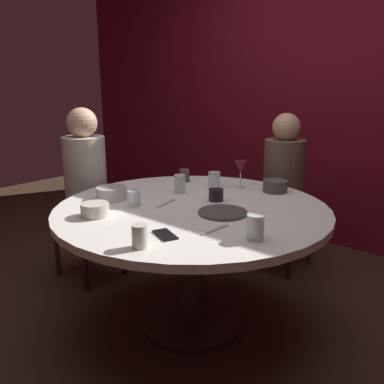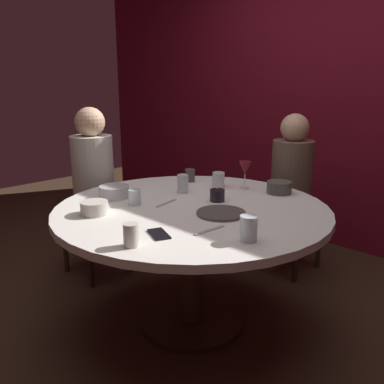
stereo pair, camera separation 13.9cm
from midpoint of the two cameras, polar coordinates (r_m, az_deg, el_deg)
name	(u,v)px [view 2 (the right image)]	position (r m, az deg, el deg)	size (l,w,h in m)	color
ground_plane	(192,322)	(2.56, 1.64, -17.59)	(8.00, 8.00, 0.00)	#382619
back_wall	(344,92)	(3.67, 21.42, 12.85)	(6.00, 0.10, 2.60)	maroon
dining_table	(192,228)	(2.29, 1.75, -5.03)	(1.50, 1.50, 0.72)	silver
seated_diner_left	(93,174)	(2.96, -12.26, 2.40)	(0.40, 0.40, 1.21)	#3F2D1E
seated_diner_back	(292,176)	(3.08, 14.94, 2.19)	(0.40, 0.40, 1.17)	#3F2D1E
candle_holder	(217,195)	(2.34, 5.23, -0.46)	(0.08, 0.08, 0.09)	black
wine_glass	(245,169)	(2.61, 8.90, 3.17)	(0.08, 0.08, 0.18)	silver
dinner_plate	(221,213)	(2.12, 5.94, -2.94)	(0.25, 0.25, 0.01)	#4C4742
cell_phone	(159,234)	(1.84, -2.46, -5.87)	(0.07, 0.14, 0.01)	black
bowl_serving_large	(114,192)	(2.43, -9.14, 0.02)	(0.17, 0.17, 0.07)	#B7B7BC
bowl_salad_center	(279,187)	(2.57, 13.53, 0.61)	(0.15, 0.15, 0.07)	#4C4742
bowl_small_white	(94,208)	(2.15, -11.60, -2.17)	(0.14, 0.14, 0.07)	beige
cup_near_candle	(190,175)	(2.79, 1.16, 2.31)	(0.07, 0.07, 0.09)	#4C4742
cup_by_left_diner	(248,228)	(1.78, 10.07, -5.01)	(0.08, 0.08, 0.11)	silver
cup_by_right_diner	(218,180)	(2.65, 5.20, 1.69)	(0.08, 0.08, 0.10)	silver
cup_center_front	(131,235)	(1.71, -6.13, -5.97)	(0.07, 0.07, 0.10)	beige
cup_far_edge	(183,184)	(2.51, 0.31, 1.16)	(0.07, 0.07, 0.11)	silver
cup_beside_wine	(135,197)	(2.27, -6.21, -0.75)	(0.07, 0.07, 0.09)	silver
fork_near_plate	(210,230)	(1.89, 4.57, -5.33)	(0.02, 0.18, 0.01)	#B7B7BC
knife_near_plate	(166,203)	(2.30, -1.83, -1.56)	(0.02, 0.18, 0.01)	#B7B7BC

